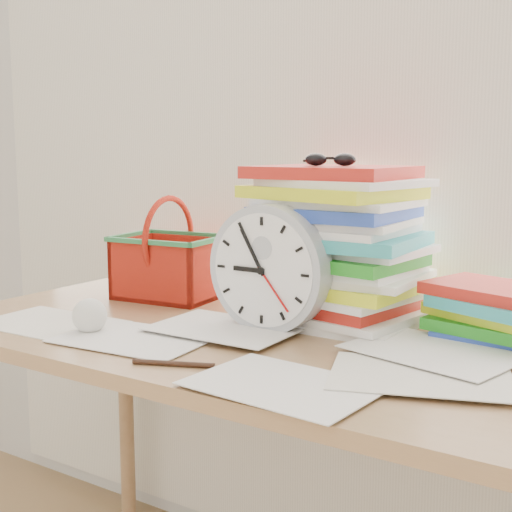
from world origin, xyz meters
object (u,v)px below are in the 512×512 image
Objects in this scene: desk at (251,368)px; book_stack at (496,314)px; paper_stack at (337,245)px; basket at (169,248)px; clock at (269,269)px.

book_stack reaches higher than desk.
paper_stack is (0.10, 0.19, 0.24)m from desk.
paper_stack reaches higher than desk.
basket is at bearing -178.51° from book_stack.
book_stack is at bearing -4.74° from basket.
basket reaches higher than book_stack.
book_stack is 0.81m from basket.
book_stack is at bearing 24.36° from desk.
paper_stack is at bearing 63.12° from clock.
paper_stack is 1.39× the size of basket.
basket is (-0.47, -0.01, -0.04)m from paper_stack.
book_stack is (0.34, 0.01, -0.11)m from paper_stack.
desk is at bearing -155.64° from book_stack.
desk is 5.50× the size of basket.
paper_stack reaches higher than basket.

